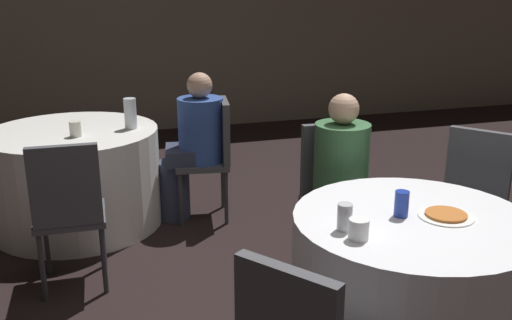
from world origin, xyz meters
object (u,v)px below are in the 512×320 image
Objects in this scene: person_green_jacket at (345,189)px; bottle_far at (130,113)px; table_far at (76,178)px; chair_far_south at (68,204)px; chair_far_east at (214,148)px; table_near at (408,288)px; soda_can_blue at (402,204)px; person_blue_shirt at (192,146)px; pizza_plate_near at (446,215)px; chair_near_north at (334,184)px; soda_can_silver at (345,217)px; chair_near_northeast at (472,193)px.

person_green_jacket is 1.72m from bottle_far.
chair_far_south is at bearing -91.32° from table_far.
chair_far_east is at bearing -9.18° from table_far.
soda_can_blue is (-0.05, 0.03, 0.43)m from table_near.
chair_far_south is 0.81× the size of person_green_jacket.
table_far is 0.90m from person_blue_shirt.
pizza_plate_near is at bearing -149.32° from person_blue_shirt.
chair_near_north is 1.14m from chair_far_east.
pizza_plate_near is at bearing -0.08° from soda_can_silver.
person_blue_shirt is 0.99× the size of person_green_jacket.
soda_can_silver is (-0.41, -0.84, 0.21)m from person_green_jacket.
person_blue_shirt reaches higher than soda_can_blue.
chair_near_north is 7.58× the size of soda_can_silver.
chair_far_south is at bearing -7.84° from person_green_jacket.
table_near is at bearing -34.15° from chair_far_south.
table_far is at bearing 125.42° from table_near.
soda_can_blue is 0.54× the size of bottle_far.
person_green_jacket is at bearing 64.06° from soda_can_silver.
chair_far_south is at bearing 144.59° from person_blue_shirt.
chair_near_northeast is 2.02m from person_blue_shirt.
table_far is at bearing 90.00° from chair_far_east.
soda_can_silver is (0.29, -2.04, 0.21)m from person_blue_shirt.
person_blue_shirt reaches higher than chair_far_south.
table_far is 10.28× the size of soda_can_blue.
table_far is 2.07m from person_green_jacket.
chair_far_east is at bearing 41.07° from chair_far_south.
person_blue_shirt is 2.20m from pizza_plate_near.
chair_near_north is at bearing -43.90° from bottle_far.
chair_near_northeast is at bearing -11.18° from chair_far_south.
chair_near_north is 3.63× the size of pizza_plate_near.
person_green_jacket is at bearing -48.12° from bottle_far.
person_blue_shirt is (-0.16, 0.03, 0.03)m from chair_far_east.
bottle_far is (-0.73, 2.11, 0.05)m from soda_can_silver.
pizza_plate_near is 2.45m from bottle_far.
bottle_far is at bearing 90.21° from chair_far_east.
chair_near_north is 7.58× the size of soda_can_blue.
person_green_jacket is 0.86m from pizza_plate_near.
table_near is at bearing -152.57° from person_blue_shirt.
table_far is 1.97m from chair_near_north.
person_blue_shirt reaches higher than soda_can_silver.
soda_can_silver is (-0.42, -1.01, 0.24)m from chair_near_north.
chair_near_north is at bearing 95.44° from pizza_plate_near.
person_green_jacket is (1.57, -1.34, 0.22)m from table_far.
person_green_jacket reaches higher than table_near.
person_green_jacket is 0.81m from soda_can_blue.
soda_can_blue is at bearing -153.72° from person_blue_shirt.
chair_far_south is 3.63× the size of pizza_plate_near.
soda_can_silver is at bearing 81.37° from chair_near_northeast.
chair_near_north is at bearing 83.91° from soda_can_blue.
chair_near_northeast is 3.63× the size of pizza_plate_near.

